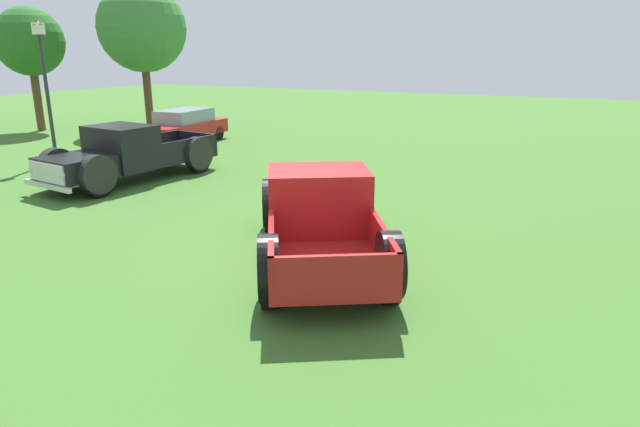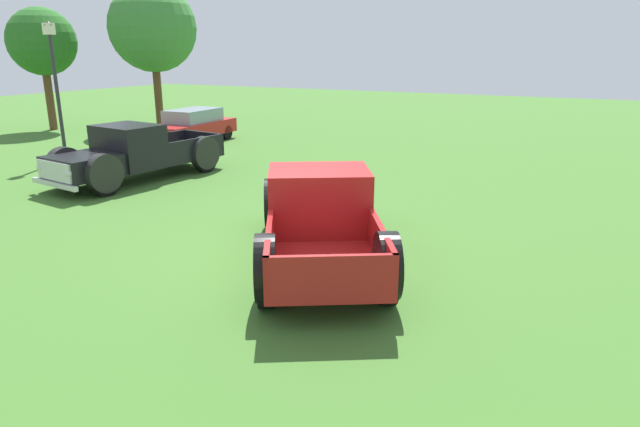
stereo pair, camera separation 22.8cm
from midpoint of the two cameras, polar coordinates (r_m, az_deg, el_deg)
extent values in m
plane|color=#3D6B28|center=(10.24, -2.61, -4.35)|extent=(80.00, 80.00, 0.00)
cube|color=maroon|center=(11.44, -1.31, 1.60)|extent=(2.20, 2.21, 0.59)
cube|color=silver|center=(12.23, -1.54, 2.59)|extent=(0.80, 1.28, 0.49)
sphere|color=silver|center=(12.19, -4.57, 2.64)|extent=(0.21, 0.21, 0.21)
sphere|color=silver|center=(12.26, 1.49, 2.76)|extent=(0.21, 0.21, 0.21)
cube|color=maroon|center=(9.92, -0.81, 1.17)|extent=(2.10, 2.24, 1.22)
cube|color=#8C9EA8|center=(10.49, -1.06, 3.53)|extent=(0.82, 1.34, 0.54)
cube|color=maroon|center=(8.40, 0.05, -5.80)|extent=(2.83, 2.67, 0.11)
cube|color=maroon|center=(8.25, -5.84, -3.73)|extent=(1.96, 1.22, 0.59)
cube|color=maroon|center=(8.38, 5.84, -3.40)|extent=(1.96, 1.22, 0.59)
cube|color=maroon|center=(7.27, 0.75, -6.50)|extent=(0.99, 1.57, 0.59)
cylinder|color=black|center=(11.51, -5.75, 0.09)|extent=(0.81, 0.62, 0.81)
cylinder|color=#B7B7BC|center=(11.51, -5.80, 0.09)|extent=(0.41, 0.39, 0.32)
cylinder|color=black|center=(11.45, -5.78, 1.07)|extent=(1.03, 0.78, 1.02)
cylinder|color=black|center=(11.61, 3.11, 0.30)|extent=(0.81, 0.62, 0.81)
cylinder|color=#B7B7BC|center=(11.61, 3.16, 0.30)|extent=(0.41, 0.39, 0.32)
cylinder|color=black|center=(11.55, 3.13, 1.27)|extent=(1.03, 0.78, 1.02)
cylinder|color=black|center=(8.15, -6.12, -7.02)|extent=(0.81, 0.62, 0.81)
cylinder|color=#B7B7BC|center=(8.15, -6.19, -7.02)|extent=(0.41, 0.39, 0.32)
cylinder|color=black|center=(8.07, -6.16, -5.69)|extent=(1.03, 0.78, 1.02)
cylinder|color=black|center=(8.29, 6.41, -6.61)|extent=(0.81, 0.62, 0.81)
cylinder|color=#B7B7BC|center=(8.29, 6.48, -6.61)|extent=(0.41, 0.39, 0.32)
cylinder|color=black|center=(8.21, 6.46, -5.30)|extent=(1.03, 0.78, 1.02)
cube|color=silver|center=(12.36, -1.54, 1.14)|extent=(1.09, 1.72, 0.13)
cube|color=black|center=(15.93, -24.34, 4.40)|extent=(1.77, 1.79, 0.58)
cube|color=silver|center=(15.52, -26.85, 3.79)|extent=(0.24, 1.45, 0.49)
sphere|color=silver|center=(14.98, -25.53, 3.67)|extent=(0.21, 0.21, 0.21)
sphere|color=silver|center=(16.08, -27.97, 4.14)|extent=(0.21, 0.21, 0.21)
cube|color=black|center=(16.70, -20.22, 6.47)|extent=(1.58, 1.93, 1.22)
cube|color=#8C9EA8|center=(16.29, -22.13, 7.00)|extent=(0.23, 1.52, 0.54)
cube|color=black|center=(17.91, -15.46, 5.70)|extent=(2.42, 2.03, 0.11)
cube|color=black|center=(17.23, -13.66, 6.59)|extent=(2.22, 0.35, 0.58)
cube|color=black|center=(18.48, -17.30, 6.97)|extent=(2.22, 0.35, 0.58)
cube|color=black|center=(18.56, -13.07, 7.32)|extent=(0.30, 1.77, 0.58)
cylinder|color=black|center=(15.25, -22.38, 3.02)|extent=(0.83, 0.33, 0.81)
cylinder|color=#B7B7BC|center=(15.25, -22.36, 3.02)|extent=(0.35, 0.29, 0.32)
cylinder|color=black|center=(15.21, -22.47, 3.76)|extent=(1.05, 0.42, 1.02)
cylinder|color=black|center=(16.73, -25.90, 3.71)|extent=(0.83, 0.33, 0.81)
cylinder|color=#B7B7BC|center=(16.74, -25.91, 3.71)|extent=(0.35, 0.29, 0.32)
cylinder|color=black|center=(16.69, -25.98, 4.39)|extent=(1.05, 0.42, 1.02)
cylinder|color=black|center=(17.45, -12.84, 5.44)|extent=(0.83, 0.33, 0.81)
cylinder|color=#B7B7BC|center=(17.44, -12.82, 5.43)|extent=(0.35, 0.29, 0.32)
cylinder|color=black|center=(17.41, -12.88, 6.09)|extent=(1.05, 0.42, 1.02)
cylinder|color=black|center=(18.75, -16.67, 5.91)|extent=(0.83, 0.33, 0.81)
cylinder|color=#B7B7BC|center=(18.76, -16.69, 5.91)|extent=(0.35, 0.29, 0.32)
cylinder|color=black|center=(18.72, -16.72, 6.52)|extent=(1.05, 0.42, 1.02)
cube|color=silver|center=(15.56, -26.82, 2.57)|extent=(0.34, 1.93, 0.13)
cube|color=#B21E1E|center=(23.17, -14.27, 8.45)|extent=(4.15, 1.88, 0.55)
cube|color=#7F939E|center=(23.21, -14.16, 9.79)|extent=(2.35, 1.52, 0.51)
cylinder|color=black|center=(21.67, -14.85, 7.13)|extent=(0.60, 0.22, 0.59)
cylinder|color=black|center=(22.60, -17.84, 7.26)|extent=(0.60, 0.22, 0.59)
cylinder|color=black|center=(23.89, -10.79, 8.22)|extent=(0.60, 0.22, 0.59)
cylinder|color=black|center=(24.74, -13.67, 8.33)|extent=(0.60, 0.22, 0.59)
cube|color=#2D2D33|center=(20.96, -25.96, 5.23)|extent=(0.36, 0.36, 0.25)
cylinder|color=#2D2D33|center=(20.72, -26.68, 10.82)|extent=(0.12, 0.12, 3.88)
cube|color=#F2EACC|center=(20.68, -27.47, 16.65)|extent=(0.28, 0.28, 0.36)
cone|color=#2D2D33|center=(20.68, -27.54, 17.14)|extent=(0.32, 0.32, 0.14)
cylinder|color=brown|center=(29.35, -27.43, 10.45)|extent=(0.36, 0.36, 2.88)
sphere|color=#286623|center=(29.27, -28.12, 15.46)|extent=(3.05, 3.05, 3.05)
cylinder|color=brown|center=(27.81, -17.63, 11.54)|extent=(0.36, 0.36, 3.14)
sphere|color=#3D7F38|center=(27.75, -18.20, 17.84)|extent=(3.99, 3.99, 3.99)
camera|label=1|loc=(0.11, -90.68, -0.20)|focal=30.87mm
camera|label=2|loc=(0.11, 89.32, 0.20)|focal=30.87mm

